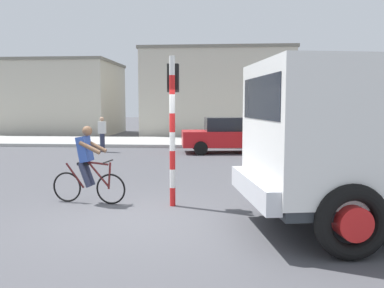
% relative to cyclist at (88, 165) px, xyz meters
% --- Properties ---
extents(ground_plane, '(120.00, 120.00, 0.00)m').
position_rel_cyclist_xyz_m(ground_plane, '(1.20, -1.10, -0.86)').
color(ground_plane, '#4C4C51').
extents(sidewalk_far, '(80.00, 5.00, 0.16)m').
position_rel_cyclist_xyz_m(sidewalk_far, '(1.20, 13.83, -0.78)').
color(sidewalk_far, '#ADADA8').
rests_on(sidewalk_far, ground).
extents(cyclist, '(1.72, 0.53, 1.72)m').
position_rel_cyclist_xyz_m(cyclist, '(0.00, 0.00, 0.00)').
color(cyclist, black).
rests_on(cyclist, ground).
extents(traffic_light_pole, '(0.24, 0.43, 3.20)m').
position_rel_cyclist_xyz_m(traffic_light_pole, '(1.90, -0.02, 1.20)').
color(traffic_light_pole, red).
rests_on(traffic_light_pole, ground).
extents(car_red_near, '(4.09, 2.05, 1.60)m').
position_rel_cyclist_xyz_m(car_red_near, '(7.52, 4.13, -0.05)').
color(car_red_near, gold).
rests_on(car_red_near, ground).
extents(car_white_mid, '(4.20, 2.30, 1.60)m').
position_rel_cyclist_xyz_m(car_white_mid, '(3.18, 9.64, -0.05)').
color(car_white_mid, red).
rests_on(car_white_mid, ground).
extents(pedestrian_near_kerb, '(0.34, 0.22, 1.62)m').
position_rel_cyclist_xyz_m(pedestrian_near_kerb, '(-2.56, 9.47, -0.02)').
color(pedestrian_near_kerb, '#2D334C').
rests_on(pedestrian_near_kerb, ground).
extents(building_corner_left, '(8.67, 6.74, 5.29)m').
position_rel_cyclist_xyz_m(building_corner_left, '(-9.21, 20.49, 1.79)').
color(building_corner_left, '#B2AD9E').
rests_on(building_corner_left, ground).
extents(building_mid_block, '(10.11, 6.51, 5.89)m').
position_rel_cyclist_xyz_m(building_mid_block, '(2.57, 19.93, 2.09)').
color(building_mid_block, '#B2AD9E').
rests_on(building_mid_block, ground).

